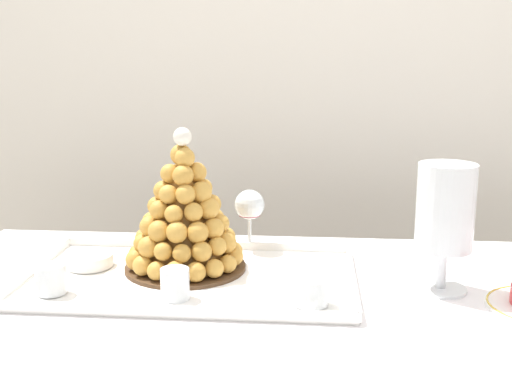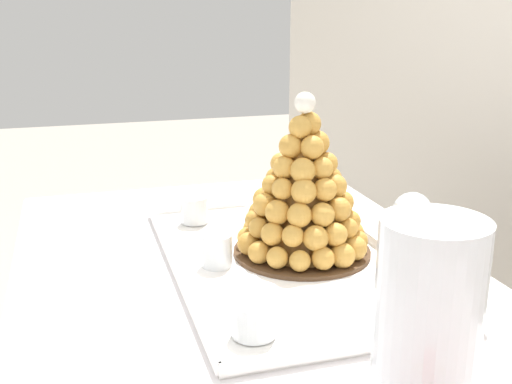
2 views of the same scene
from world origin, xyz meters
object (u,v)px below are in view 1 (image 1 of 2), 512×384
at_px(dessert_cup_mid_left, 175,285).
at_px(macaron_goblet, 445,210).
at_px(wine_glass, 250,207).
at_px(dessert_cup_left, 51,280).
at_px(dessert_cup_centre, 311,292).
at_px(croquembouche, 184,216).
at_px(creme_brulee_ramekin, 90,260).
at_px(serving_tray, 190,278).

distance_m(dessert_cup_mid_left, macaron_goblet, 0.53).
bearing_deg(wine_glass, dessert_cup_left, -138.35).
bearing_deg(dessert_cup_centre, croquembouche, 147.17).
distance_m(macaron_goblet, wine_glass, 0.46).
relative_size(dessert_cup_left, creme_brulee_ramekin, 0.58).
bearing_deg(croquembouche, dessert_cup_centre, -32.83).
bearing_deg(wine_glass, macaron_goblet, -28.23).
distance_m(creme_brulee_ramekin, macaron_goblet, 0.75).
xyz_separation_m(dessert_cup_left, wine_glass, (0.35, 0.31, 0.07)).
xyz_separation_m(serving_tray, wine_glass, (0.10, 0.20, 0.10)).
bearing_deg(dessert_cup_centre, dessert_cup_mid_left, 178.84).
height_order(dessert_cup_centre, creme_brulee_ramekin, dessert_cup_centre).
bearing_deg(dessert_cup_mid_left, dessert_cup_left, 178.09).
distance_m(dessert_cup_left, creme_brulee_ramekin, 0.16).
height_order(serving_tray, dessert_cup_mid_left, dessert_cup_mid_left).
xyz_separation_m(croquembouche, creme_brulee_ramekin, (-0.21, 0.00, -0.10)).
xyz_separation_m(croquembouche, wine_glass, (0.12, 0.15, -0.02)).
bearing_deg(dessert_cup_mid_left, macaron_goblet, 11.89).
height_order(serving_tray, croquembouche, croquembouche).
bearing_deg(croquembouche, macaron_goblet, -6.49).
distance_m(croquembouche, dessert_cup_left, 0.29).
xyz_separation_m(croquembouche, macaron_goblet, (0.52, -0.06, 0.04)).
bearing_deg(dessert_cup_centre, macaron_goblet, 23.72).
distance_m(croquembouche, wine_glass, 0.20).
distance_m(serving_tray, macaron_goblet, 0.53).
relative_size(croquembouche, creme_brulee_ramekin, 3.02).
bearing_deg(dessert_cup_mid_left, dessert_cup_centre, -1.16).
distance_m(serving_tray, wine_glass, 0.25).
height_order(dessert_cup_left, wine_glass, wine_glass).
bearing_deg(wine_glass, creme_brulee_ramekin, -155.01).
bearing_deg(macaron_goblet, creme_brulee_ramekin, 175.33).
xyz_separation_m(croquembouche, dessert_cup_left, (-0.23, -0.16, -0.09)).
xyz_separation_m(croquembouche, dessert_cup_mid_left, (0.01, -0.17, -0.09)).
xyz_separation_m(serving_tray, dessert_cup_mid_left, (-0.01, -0.12, 0.03)).
bearing_deg(wine_glass, croquembouche, -128.20).
bearing_deg(dessert_cup_mid_left, croquembouche, 94.27).
distance_m(serving_tray, dessert_cup_mid_left, 0.12).
bearing_deg(dessert_cup_centre, serving_tray, 153.17).
bearing_deg(serving_tray, creme_brulee_ramekin, 168.43).
relative_size(serving_tray, croquembouche, 2.22).
xyz_separation_m(serving_tray, dessert_cup_centre, (0.25, -0.13, 0.03)).
xyz_separation_m(macaron_goblet, wine_glass, (-0.40, 0.21, -0.06)).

